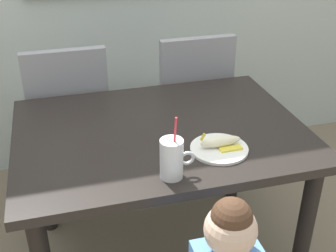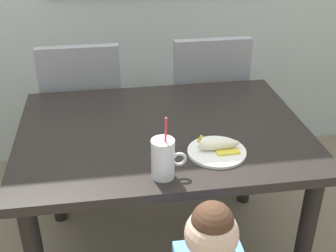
{
  "view_description": "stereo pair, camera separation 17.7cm",
  "coord_description": "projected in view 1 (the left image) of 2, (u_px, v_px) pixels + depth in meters",
  "views": [
    {
      "loc": [
        -0.4,
        -1.59,
        1.66
      ],
      "look_at": [
        0.01,
        -0.09,
        0.81
      ],
      "focal_mm": 46.63,
      "sensor_mm": 36.0,
      "label": 1
    },
    {
      "loc": [
        -0.23,
        -1.62,
        1.66
      ],
      "look_at": [
        0.01,
        -0.09,
        0.81
      ],
      "focal_mm": 46.63,
      "sensor_mm": 36.0,
      "label": 2
    }
  ],
  "objects": [
    {
      "name": "peeled_banana",
      "position": [
        221.0,
        142.0,
        1.72
      ],
      "size": [
        0.17,
        0.11,
        0.07
      ],
      "rotation": [
        0.0,
        0.0,
        0.02
      ],
      "color": "#F4EAC6",
      "rests_on": "snack_plate"
    },
    {
      "name": "dining_chair_left",
      "position": [
        70.0,
        116.0,
        2.43
      ],
      "size": [
        0.44,
        0.44,
        0.96
      ],
      "rotation": [
        0.0,
        0.0,
        3.14
      ],
      "color": "gray",
      "rests_on": "ground"
    },
    {
      "name": "snack_plate",
      "position": [
        219.0,
        149.0,
        1.72
      ],
      "size": [
        0.23,
        0.23,
        0.01
      ],
      "primitive_type": "cylinder",
      "color": "white",
      "rests_on": "dining_table"
    },
    {
      "name": "dining_table",
      "position": [
        161.0,
        150.0,
        1.93
      ],
      "size": [
        1.24,
        0.91,
        0.75
      ],
      "color": "black",
      "rests_on": "ground"
    },
    {
      "name": "milk_cup",
      "position": [
        172.0,
        161.0,
        1.54
      ],
      "size": [
        0.13,
        0.08,
        0.25
      ],
      "color": "silver",
      "rests_on": "dining_table"
    },
    {
      "name": "dining_chair_right",
      "position": [
        190.0,
        100.0,
        2.6
      ],
      "size": [
        0.44,
        0.44,
        0.96
      ],
      "rotation": [
        0.0,
        0.0,
        3.14
      ],
      "color": "gray",
      "rests_on": "ground"
    }
  ]
}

